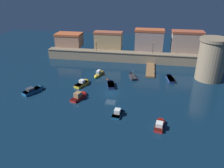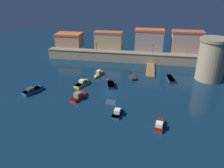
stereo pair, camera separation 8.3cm
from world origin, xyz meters
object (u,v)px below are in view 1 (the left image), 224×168
(moored_boat_2, at_px, (111,84))
(moored_boat_8, at_px, (80,96))
(mooring_buoy_0, at_px, (108,80))
(quay_lamp_0, at_px, (96,44))
(moored_boat_6, at_px, (118,112))
(moored_boat_1, at_px, (160,124))
(moored_boat_3, at_px, (98,74))
(moored_boat_5, at_px, (83,83))
(moored_boat_4, at_px, (35,90))
(moored_boat_7, at_px, (132,76))
(moored_boat_0, at_px, (170,78))
(quay_lamp_1, at_px, (153,46))
(fortress_tower, at_px, (212,59))

(moored_boat_2, height_order, moored_boat_8, moored_boat_8)
(moored_boat_2, relative_size, mooring_buoy_0, 11.40)
(quay_lamp_0, distance_m, moored_boat_6, 35.62)
(mooring_buoy_0, bearing_deg, moored_boat_1, -54.81)
(moored_boat_3, height_order, mooring_buoy_0, moored_boat_3)
(moored_boat_2, distance_m, moored_boat_5, 7.26)
(moored_boat_4, relative_size, moored_boat_6, 1.35)
(mooring_buoy_0, bearing_deg, moored_boat_7, 25.20)
(mooring_buoy_0, bearing_deg, moored_boat_0, 11.14)
(moored_boat_1, relative_size, moored_boat_2, 0.92)
(quay_lamp_1, xyz_separation_m, moored_boat_7, (-5.42, -13.21, -5.50))
(moored_boat_2, height_order, moored_boat_7, moored_boat_7)
(moored_boat_4, bearing_deg, moored_boat_8, -67.15)
(fortress_tower, relative_size, quay_lamp_0, 3.32)
(moored_boat_2, bearing_deg, moored_boat_8, 128.55)
(moored_boat_7, height_order, moored_boat_8, moored_boat_7)
(quay_lamp_1, bearing_deg, moored_boat_6, -101.08)
(quay_lamp_1, relative_size, moored_boat_4, 0.63)
(fortress_tower, height_order, moored_boat_3, fortress_tower)
(moored_boat_5, xyz_separation_m, moored_boat_7, (12.23, 7.26, -0.14))
(quay_lamp_1, xyz_separation_m, moored_boat_3, (-15.19, -14.05, -5.38))
(quay_lamp_1, bearing_deg, moored_boat_2, -117.70)
(moored_boat_1, height_order, moored_boat_2, moored_boat_1)
(quay_lamp_0, distance_m, moored_boat_3, 15.45)
(moored_boat_8, bearing_deg, moored_boat_5, 29.44)
(moored_boat_5, distance_m, mooring_buoy_0, 7.11)
(fortress_tower, bearing_deg, moored_boat_0, -169.66)
(quay_lamp_1, bearing_deg, fortress_tower, -35.19)
(moored_boat_1, distance_m, moored_boat_3, 27.78)
(moored_boat_2, relative_size, moored_boat_5, 0.91)
(quay_lamp_0, xyz_separation_m, moored_boat_8, (2.66, -27.66, -5.16))
(quay_lamp_0, relative_size, moored_boat_8, 0.62)
(fortress_tower, distance_m, quay_lamp_0, 36.27)
(quay_lamp_1, distance_m, mooring_buoy_0, 21.01)
(moored_boat_1, xyz_separation_m, moored_boat_3, (-17.11, 21.88, -0.00))
(fortress_tower, bearing_deg, moored_boat_1, -118.77)
(moored_boat_0, height_order, moored_boat_5, moored_boat_5)
(quay_lamp_1, relative_size, moored_boat_6, 0.85)
(moored_boat_1, height_order, moored_boat_6, moored_boat_1)
(quay_lamp_0, xyz_separation_m, moored_boat_3, (3.76, -14.05, -5.20))
(fortress_tower, xyz_separation_m, moored_boat_5, (-33.26, -9.47, -5.36))
(moored_boat_1, bearing_deg, moored_boat_4, 81.61)
(fortress_tower, distance_m, moored_boat_0, 12.03)
(fortress_tower, xyz_separation_m, quay_lamp_0, (-34.56, 11.00, -0.17))
(quay_lamp_1, bearing_deg, mooring_buoy_0, -126.24)
(quay_lamp_0, height_order, moored_boat_6, quay_lamp_0)
(moored_boat_0, bearing_deg, moored_boat_6, 140.58)
(moored_boat_4, bearing_deg, moored_boat_3, -18.27)
(moored_boat_2, xyz_separation_m, moored_boat_4, (-17.85, -6.74, 0.10))
(quay_lamp_1, height_order, moored_boat_1, quay_lamp_1)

